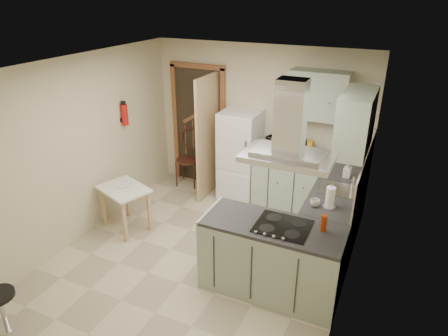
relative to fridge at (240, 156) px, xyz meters
The scene contains 28 objects.
floor 1.96m from the fridge, 83.66° to the right, with size 4.20×4.20×0.00m, color #C2B897.
ceiling 2.52m from the fridge, 83.66° to the right, with size 4.20×4.20×0.00m, color silver.
back_wall 0.62m from the fridge, 56.31° to the left, with size 3.60×3.60×0.00m, color beige.
left_wall 2.46m from the fridge, 131.63° to the right, with size 4.20×4.20×0.00m, color beige.
right_wall 2.74m from the fridge, 41.99° to the right, with size 4.20×4.20×0.00m, color beige.
doorway 0.99m from the fridge, 163.30° to the left, with size 1.10×0.12×2.10m, color brown.
fridge is the anchor object (origin of this frame).
counter_back 0.91m from the fridge, ahead, with size 1.08×0.60×0.90m, color #9EB2A0.
counter_right 1.85m from the fridge, 21.66° to the right, with size 0.60×1.95×0.90m, color #9EB2A0.
splashback 1.26m from the fridge, 13.94° to the left, with size 1.68×0.02×0.50m, color beige.
wall_cabinet_back 1.60m from the fridge, ahead, with size 0.85×0.35×0.70m, color #9EB2A0.
wall_cabinet_right 2.33m from the fridge, 27.50° to the right, with size 0.35×0.90×0.70m, color #9EB2A0.
peninsula 2.35m from the fridge, 58.26° to the right, with size 1.55×0.65×0.90m, color #9EB2A0.
hob 2.39m from the fridge, 56.21° to the right, with size 0.58×0.50×0.01m, color black.
extractor_hood 2.57m from the fridge, 56.21° to the right, with size 0.90×0.55×0.10m, color silver.
sink 1.91m from the fridge, 26.57° to the right, with size 0.45×0.40×0.01m, color silver.
fire_extinguisher 1.93m from the fridge, 149.70° to the right, with size 0.10×0.10×0.32m, color #B2140F.
drop_leaf_table 2.00m from the fridge, 125.15° to the right, with size 0.71×0.53×0.66m, color #D3BE82.
bentwood_chair 1.06m from the fridge, behind, with size 0.42×0.42×0.94m, color #502B1A.
stool 3.89m from the fridge, 107.06° to the right, with size 0.32×0.32×0.43m, color black.
microwave 0.81m from the fridge, ahead, with size 0.53×0.36×0.29m, color black.
kettle 1.29m from the fridge, ahead, with size 0.13×0.13×0.19m, color white.
cereal_box 1.15m from the fridge, ahead, with size 0.07×0.17×0.26m, color gold.
soap_bottle 1.82m from the fridge, 13.38° to the right, with size 0.10×0.10×0.21m, color #AFADB9.
paper_towel 2.18m from the fridge, 38.42° to the right, with size 0.11×0.11×0.27m, color white.
cup 2.08m from the fridge, 42.19° to the right, with size 0.11×0.11×0.09m, color silver.
red_bottle 2.57m from the fridge, 47.09° to the right, with size 0.06×0.06×0.18m, color #9D330D.
book 2.00m from the fridge, 129.36° to the right, with size 0.17×0.23×0.10m, color #9E4434.
Camera 1 is at (2.09, -3.78, 3.26)m, focal length 32.00 mm.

